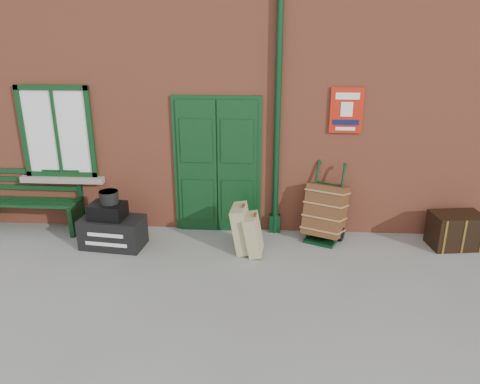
# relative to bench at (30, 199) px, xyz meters

# --- Properties ---
(ground) EXTENTS (80.00, 80.00, 0.00)m
(ground) POSITION_rel_bench_xyz_m (3.46, -1.31, -0.53)
(ground) COLOR gray
(ground) RESTS_ON ground
(station_building) EXTENTS (10.30, 4.30, 4.36)m
(station_building) POSITION_rel_bench_xyz_m (3.45, 2.18, 1.64)
(station_building) COLOR #AF5338
(station_building) RESTS_ON ground
(bench) EXTENTS (1.70, 0.54, 1.05)m
(bench) POSITION_rel_bench_xyz_m (0.00, 0.00, 0.00)
(bench) COLOR #0E3315
(bench) RESTS_ON ground
(houdini_trunk) EXTENTS (1.01, 0.63, 0.48)m
(houdini_trunk) POSITION_rel_bench_xyz_m (1.59, -0.58, -0.29)
(houdini_trunk) COLOR black
(houdini_trunk) RESTS_ON ground
(strongbox) EXTENTS (0.56, 0.44, 0.24)m
(strongbox) POSITION_rel_bench_xyz_m (1.54, -0.58, 0.07)
(strongbox) COLOR black
(strongbox) RESTS_ON houdini_trunk
(hatbox) EXTENTS (0.32, 0.32, 0.19)m
(hatbox) POSITION_rel_bench_xyz_m (1.57, -0.55, 0.28)
(hatbox) COLOR black
(hatbox) RESTS_ON strongbox
(suitcase_back) EXTENTS (0.36, 0.53, 0.73)m
(suitcase_back) POSITION_rel_bench_xyz_m (3.60, -0.58, -0.16)
(suitcase_back) COLOR tan
(suitcase_back) RESTS_ON ground
(suitcase_front) EXTENTS (0.33, 0.47, 0.63)m
(suitcase_front) POSITION_rel_bench_xyz_m (3.78, -0.68, -0.21)
(suitcase_front) COLOR tan
(suitcase_front) RESTS_ON ground
(porter_trolley) EXTENTS (0.80, 0.83, 1.23)m
(porter_trolley) POSITION_rel_bench_xyz_m (4.91, -0.08, -0.05)
(porter_trolley) COLOR black
(porter_trolley) RESTS_ON ground
(dark_trunk) EXTENTS (0.82, 0.59, 0.55)m
(dark_trunk) POSITION_rel_bench_xyz_m (6.91, -0.23, -0.25)
(dark_trunk) COLOR black
(dark_trunk) RESTS_ON ground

